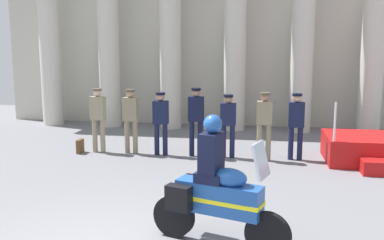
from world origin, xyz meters
The scene contains 10 objects.
colonnade_backdrop centered at (0.02, 10.07, 3.68)m, with size 14.72×1.57×6.85m.
officer_in_row_0 centered at (-2.26, 5.79, 1.01)m, with size 0.39×0.24×1.71m.
officer_in_row_1 centered at (-1.36, 5.80, 1.01)m, with size 0.39×0.24×1.70m.
officer_in_row_2 centered at (-0.55, 5.74, 0.97)m, with size 0.39×0.24×1.64m.
officer_in_row_3 centered at (0.37, 5.75, 1.04)m, with size 0.39×0.24×1.76m.
officer_in_row_4 centered at (1.19, 5.75, 0.95)m, with size 0.39×0.24×1.61m.
officer_in_row_5 centered at (2.09, 5.62, 1.00)m, with size 0.39×0.24×1.69m.
officer_in_row_6 centered at (2.87, 5.79, 0.98)m, with size 0.39×0.24×1.67m.
motorcycle_with_rider centered at (1.37, 0.72, 0.79)m, with size 2.02×0.95×1.90m.
briefcase_on_ground centered at (-2.73, 5.63, 0.18)m, with size 0.10×0.32×0.36m, color brown.
Camera 1 is at (1.99, -5.23, 2.85)m, focal length 41.42 mm.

